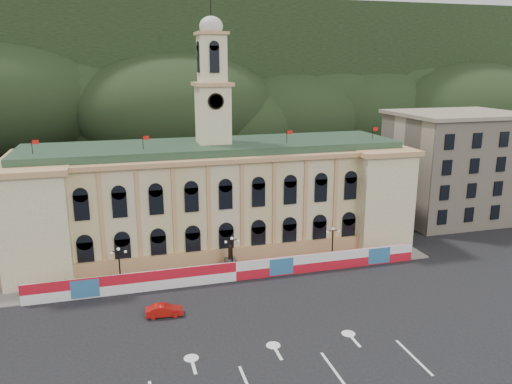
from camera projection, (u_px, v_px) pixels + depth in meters
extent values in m
plane|color=black|center=(272.00, 343.00, 48.90)|extent=(260.00, 260.00, 0.00)
cube|color=black|center=(154.00, 78.00, 164.57)|extent=(230.00, 70.00, 44.00)
cube|color=#595651|center=(273.00, 52.00, 153.13)|extent=(22.00, 8.00, 14.00)
cube|color=beige|center=(215.00, 201.00, 73.25)|extent=(55.00, 15.00, 14.00)
cube|color=tan|center=(227.00, 257.00, 67.43)|extent=(56.00, 0.80, 2.40)
cube|color=tan|center=(214.00, 152.00, 71.43)|extent=(56.20, 16.20, 0.60)
cube|color=#2C4932|center=(214.00, 147.00, 71.25)|extent=(53.00, 13.00, 1.20)
cube|color=#F2EAB8|center=(42.00, 216.00, 66.14)|extent=(8.00, 17.00, 14.00)
cube|color=#F2EAB8|center=(363.00, 192.00, 78.49)|extent=(8.00, 17.00, 14.00)
cube|color=#F2EAB8|center=(213.00, 115.00, 70.10)|extent=(4.40, 4.40, 8.00)
cube|color=tan|center=(212.00, 84.00, 69.06)|extent=(5.20, 5.20, 0.50)
cube|color=#F2EAB8|center=(212.00, 59.00, 68.23)|extent=(3.60, 3.60, 6.50)
cube|color=tan|center=(211.00, 33.00, 67.39)|extent=(4.20, 4.20, 0.40)
cylinder|color=black|center=(216.00, 101.00, 67.46)|extent=(2.20, 0.20, 2.20)
ellipsoid|color=beige|center=(211.00, 26.00, 67.16)|extent=(3.20, 3.20, 2.72)
cylinder|color=black|center=(211.00, 1.00, 66.36)|extent=(0.12, 0.12, 5.00)
cube|color=#C3B296|center=(454.00, 167.00, 86.84)|extent=(20.00, 16.00, 18.00)
cube|color=gray|center=(459.00, 114.00, 84.52)|extent=(21.00, 17.00, 0.60)
cube|color=red|center=(236.00, 271.00, 62.57)|extent=(50.00, 0.25, 2.50)
cube|color=#2D6898|center=(85.00, 289.00, 57.71)|extent=(3.20, 0.05, 2.20)
cube|color=#2D6898|center=(282.00, 267.00, 64.01)|extent=(3.20, 0.05, 2.20)
cube|color=#2D6898|center=(379.00, 256.00, 67.69)|extent=(3.20, 0.05, 2.20)
cube|color=slate|center=(231.00, 272.00, 65.42)|extent=(56.00, 5.50, 0.16)
cube|color=#595651|center=(231.00, 265.00, 65.45)|extent=(1.40, 1.40, 1.80)
cylinder|color=black|center=(230.00, 253.00, 65.03)|extent=(0.60, 0.60, 1.60)
sphere|color=black|center=(230.00, 246.00, 64.80)|extent=(0.44, 0.44, 0.44)
cylinder|color=black|center=(121.00, 286.00, 61.03)|extent=(0.44, 0.44, 0.30)
cylinder|color=black|center=(120.00, 269.00, 60.46)|extent=(0.18, 0.18, 4.80)
cube|color=black|center=(118.00, 251.00, 59.89)|extent=(1.60, 0.08, 0.08)
sphere|color=silver|center=(112.00, 253.00, 59.72)|extent=(0.36, 0.36, 0.36)
sphere|color=silver|center=(125.00, 252.00, 60.14)|extent=(0.36, 0.36, 0.36)
sphere|color=silver|center=(118.00, 249.00, 59.83)|extent=(0.40, 0.40, 0.40)
cylinder|color=black|center=(232.00, 273.00, 64.70)|extent=(0.44, 0.44, 0.30)
cylinder|color=black|center=(232.00, 257.00, 64.14)|extent=(0.18, 0.18, 4.80)
cube|color=black|center=(232.00, 240.00, 63.57)|extent=(1.60, 0.08, 0.08)
sphere|color=silver|center=(226.00, 242.00, 63.40)|extent=(0.36, 0.36, 0.36)
sphere|color=silver|center=(238.00, 241.00, 63.82)|extent=(0.36, 0.36, 0.36)
sphere|color=silver|center=(232.00, 238.00, 63.51)|extent=(0.40, 0.40, 0.40)
cylinder|color=black|center=(332.00, 262.00, 68.38)|extent=(0.44, 0.44, 0.30)
cylinder|color=black|center=(332.00, 247.00, 67.82)|extent=(0.18, 0.18, 4.80)
cube|color=black|center=(333.00, 231.00, 67.25)|extent=(1.60, 0.08, 0.08)
sphere|color=silver|center=(327.00, 232.00, 67.08)|extent=(0.36, 0.36, 0.36)
sphere|color=silver|center=(338.00, 231.00, 67.50)|extent=(0.36, 0.36, 0.36)
sphere|color=silver|center=(333.00, 229.00, 67.19)|extent=(0.40, 0.40, 0.40)
imported|color=#AE120C|center=(164.00, 310.00, 53.92)|extent=(2.05, 4.23, 1.32)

